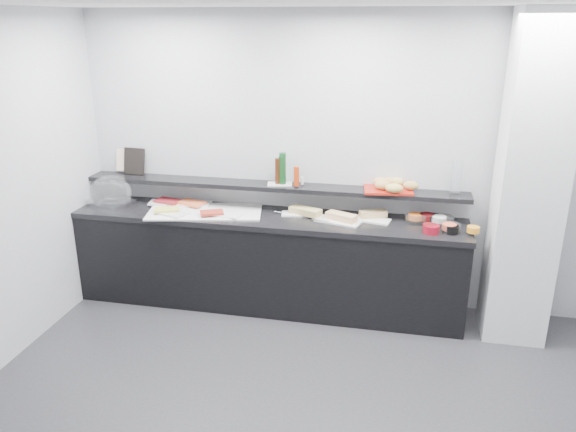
% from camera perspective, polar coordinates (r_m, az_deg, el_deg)
% --- Properties ---
extents(back_wall, '(5.00, 0.02, 2.70)m').
position_cam_1_polar(back_wall, '(5.18, 6.16, 5.30)').
color(back_wall, '#ACAEB3').
rests_on(back_wall, ground).
extents(column, '(0.50, 0.50, 2.70)m').
position_cam_1_polar(column, '(4.92, 23.36, 3.06)').
color(column, silver).
rests_on(column, ground).
extents(buffet_cabinet, '(3.60, 0.60, 0.85)m').
position_cam_1_polar(buffet_cabinet, '(5.31, -2.09, -4.79)').
color(buffet_cabinet, black).
rests_on(buffet_cabinet, ground).
extents(counter_top, '(3.62, 0.62, 0.05)m').
position_cam_1_polar(counter_top, '(5.15, -2.15, -0.22)').
color(counter_top, black).
rests_on(counter_top, buffet_cabinet).
extents(wall_shelf, '(3.60, 0.25, 0.04)m').
position_cam_1_polar(wall_shelf, '(5.23, -1.73, 3.04)').
color(wall_shelf, black).
rests_on(wall_shelf, back_wall).
extents(cloche_base, '(0.50, 0.42, 0.04)m').
position_cam_1_polar(cloche_base, '(5.72, -17.54, 1.36)').
color(cloche_base, '#B7B9BF').
rests_on(cloche_base, counter_top).
extents(cloche_dome, '(0.47, 0.40, 0.34)m').
position_cam_1_polar(cloche_dome, '(5.66, -17.56, 2.29)').
color(cloche_dome, white).
rests_on(cloche_dome, cloche_base).
extents(linen_runner, '(1.12, 0.69, 0.01)m').
position_cam_1_polar(linen_runner, '(5.28, -8.42, 0.45)').
color(linen_runner, silver).
rests_on(linen_runner, counter_top).
extents(platter_meat_a, '(0.29, 0.22, 0.01)m').
position_cam_1_polar(platter_meat_a, '(5.57, -12.55, 1.36)').
color(platter_meat_a, silver).
rests_on(platter_meat_a, linen_runner).
extents(food_meat_a, '(0.26, 0.20, 0.02)m').
position_cam_1_polar(food_meat_a, '(5.54, -12.11, 1.52)').
color(food_meat_a, maroon).
rests_on(food_meat_a, platter_meat_a).
extents(platter_salmon, '(0.33, 0.24, 0.01)m').
position_cam_1_polar(platter_salmon, '(5.48, -9.49, 1.27)').
color(platter_salmon, white).
rests_on(platter_salmon, linen_runner).
extents(food_salmon, '(0.28, 0.22, 0.02)m').
position_cam_1_polar(food_salmon, '(5.44, -9.72, 1.33)').
color(food_salmon, '#F45E32').
rests_on(food_salmon, platter_salmon).
extents(platter_cheese, '(0.30, 0.25, 0.01)m').
position_cam_1_polar(platter_cheese, '(5.23, -11.55, 0.26)').
color(platter_cheese, silver).
rests_on(platter_cheese, linen_runner).
extents(food_cheese, '(0.26, 0.21, 0.02)m').
position_cam_1_polar(food_cheese, '(5.29, -12.23, 0.65)').
color(food_cheese, '#D1CB51').
rests_on(food_cheese, platter_cheese).
extents(platter_meat_b, '(0.33, 0.26, 0.01)m').
position_cam_1_polar(platter_meat_b, '(5.15, -6.24, 0.23)').
color(platter_meat_b, white).
rests_on(platter_meat_b, linen_runner).
extents(food_meat_b, '(0.24, 0.20, 0.02)m').
position_cam_1_polar(food_meat_b, '(5.13, -7.75, 0.34)').
color(food_meat_b, maroon).
rests_on(food_meat_b, platter_meat_b).
extents(sandwich_plate_left, '(0.35, 0.19, 0.01)m').
position_cam_1_polar(sandwich_plate_left, '(5.16, 1.21, 0.21)').
color(sandwich_plate_left, white).
rests_on(sandwich_plate_left, counter_top).
extents(sandwich_food_left, '(0.32, 0.21, 0.06)m').
position_cam_1_polar(sandwich_food_left, '(5.12, 1.77, 0.50)').
color(sandwich_food_left, tan).
rests_on(sandwich_food_left, sandwich_plate_left).
extents(tongs_left, '(0.16, 0.03, 0.01)m').
position_cam_1_polar(tongs_left, '(5.16, -0.59, 0.35)').
color(tongs_left, silver).
rests_on(tongs_left, sandwich_plate_left).
extents(sandwich_plate_mid, '(0.43, 0.28, 0.01)m').
position_cam_1_polar(sandwich_plate_mid, '(4.99, 5.11, -0.53)').
color(sandwich_plate_mid, silver).
rests_on(sandwich_plate_mid, counter_top).
extents(sandwich_food_mid, '(0.30, 0.21, 0.06)m').
position_cam_1_polar(sandwich_food_mid, '(4.99, 5.45, -0.07)').
color(sandwich_food_mid, tan).
rests_on(sandwich_food_mid, sandwich_plate_mid).
extents(tongs_mid, '(0.16, 0.03, 0.01)m').
position_cam_1_polar(tongs_mid, '(4.97, 3.30, -0.42)').
color(tongs_mid, silver).
rests_on(tongs_mid, sandwich_plate_mid).
extents(sandwich_plate_right, '(0.38, 0.22, 0.01)m').
position_cam_1_polar(sandwich_plate_right, '(5.06, 8.31, -0.38)').
color(sandwich_plate_right, white).
rests_on(sandwich_plate_right, counter_top).
extents(sandwich_food_right, '(0.26, 0.18, 0.06)m').
position_cam_1_polar(sandwich_food_right, '(5.10, 8.65, 0.23)').
color(sandwich_food_right, tan).
rests_on(sandwich_food_right, sandwich_plate_right).
extents(tongs_right, '(0.16, 0.03, 0.01)m').
position_cam_1_polar(tongs_right, '(5.02, 6.86, -0.31)').
color(tongs_right, '#B9BBC1').
rests_on(tongs_right, sandwich_plate_right).
extents(bowl_glass_fruit, '(0.24, 0.24, 0.07)m').
position_cam_1_polar(bowl_glass_fruit, '(5.07, 12.85, -0.30)').
color(bowl_glass_fruit, white).
rests_on(bowl_glass_fruit, counter_top).
extents(fill_glass_fruit, '(0.13, 0.13, 0.05)m').
position_cam_1_polar(fill_glass_fruit, '(5.10, 12.82, -0.05)').
color(fill_glass_fruit, orange).
rests_on(fill_glass_fruit, bowl_glass_fruit).
extents(bowl_black_jam, '(0.16, 0.16, 0.07)m').
position_cam_1_polar(bowl_black_jam, '(5.12, 14.53, -0.25)').
color(bowl_black_jam, black).
rests_on(bowl_black_jam, counter_top).
extents(fill_black_jam, '(0.17, 0.17, 0.05)m').
position_cam_1_polar(fill_black_jam, '(5.12, 13.94, -0.06)').
color(fill_black_jam, '#600D10').
rests_on(fill_black_jam, bowl_black_jam).
extents(bowl_glass_cream, '(0.22, 0.22, 0.07)m').
position_cam_1_polar(bowl_glass_cream, '(5.09, 15.35, -0.43)').
color(bowl_glass_cream, silver).
rests_on(bowl_glass_cream, counter_top).
extents(fill_glass_cream, '(0.14, 0.14, 0.05)m').
position_cam_1_polar(fill_glass_cream, '(5.09, 15.10, -0.29)').
color(fill_glass_cream, white).
rests_on(fill_glass_cream, bowl_glass_cream).
extents(bowl_red_jam, '(0.15, 0.15, 0.07)m').
position_cam_1_polar(bowl_red_jam, '(4.86, 14.33, -1.29)').
color(bowl_red_jam, maroon).
rests_on(bowl_red_jam, counter_top).
extents(fill_red_jam, '(0.10, 0.10, 0.05)m').
position_cam_1_polar(fill_red_jam, '(4.87, 14.10, -1.07)').
color(fill_red_jam, '#580C10').
rests_on(fill_red_jam, bowl_red_jam).
extents(bowl_glass_salmon, '(0.16, 0.16, 0.07)m').
position_cam_1_polar(bowl_glass_salmon, '(4.93, 16.21, -1.17)').
color(bowl_glass_salmon, silver).
rests_on(bowl_glass_salmon, counter_top).
extents(fill_glass_salmon, '(0.15, 0.15, 0.05)m').
position_cam_1_polar(fill_glass_salmon, '(4.92, 16.06, -1.07)').
color(fill_glass_salmon, '#E15937').
rests_on(fill_glass_salmon, bowl_glass_salmon).
extents(bowl_black_fruit, '(0.12, 0.12, 0.07)m').
position_cam_1_polar(bowl_black_fruit, '(4.90, 16.31, -1.31)').
color(bowl_black_fruit, black).
rests_on(bowl_black_fruit, counter_top).
extents(fill_black_fruit, '(0.13, 0.13, 0.05)m').
position_cam_1_polar(fill_black_fruit, '(4.91, 18.30, -1.31)').
color(fill_black_fruit, orange).
rests_on(fill_black_fruit, bowl_black_fruit).
extents(framed_print, '(0.22, 0.09, 0.26)m').
position_cam_1_polar(framed_print, '(5.74, -15.35, 5.39)').
color(framed_print, black).
rests_on(framed_print, wall_shelf).
extents(print_art, '(0.19, 0.05, 0.22)m').
position_cam_1_polar(print_art, '(5.81, -16.18, 5.48)').
color(print_art, beige).
rests_on(print_art, framed_print).
extents(condiment_tray, '(0.25, 0.18, 0.01)m').
position_cam_1_polar(condiment_tray, '(5.20, -0.83, 3.27)').
color(condiment_tray, white).
rests_on(condiment_tray, wall_shelf).
extents(bottle_green_a, '(0.07, 0.07, 0.26)m').
position_cam_1_polar(bottle_green_a, '(5.16, -0.58, 4.69)').
color(bottle_green_a, '#0F3916').
rests_on(bottle_green_a, condiment_tray).
extents(bottle_brown, '(0.05, 0.05, 0.24)m').
position_cam_1_polar(bottle_brown, '(5.16, -1.04, 4.59)').
color(bottle_brown, '#3B190A').
rests_on(bottle_brown, condiment_tray).
extents(bottle_green_b, '(0.08, 0.08, 0.28)m').
position_cam_1_polar(bottle_green_b, '(5.20, -0.55, 4.93)').
color(bottle_green_b, '#0F3A1B').
rests_on(bottle_green_b, condiment_tray).
extents(bottle_hot, '(0.06, 0.06, 0.18)m').
position_cam_1_polar(bottle_hot, '(5.10, 0.86, 4.06)').
color(bottle_hot, '#AF330C').
rests_on(bottle_hot, condiment_tray).
extents(shaker_salt, '(0.04, 0.04, 0.07)m').
position_cam_1_polar(shaker_salt, '(5.14, 0.80, 3.55)').
color(shaker_salt, white).
rests_on(shaker_salt, condiment_tray).
extents(shaker_pepper, '(0.03, 0.03, 0.07)m').
position_cam_1_polar(shaker_pepper, '(5.17, 1.46, 3.62)').
color(shaker_pepper, silver).
rests_on(shaker_pepper, condiment_tray).
extents(bread_tray, '(0.46, 0.35, 0.02)m').
position_cam_1_polar(bread_tray, '(5.09, 10.14, 2.64)').
color(bread_tray, '#9F1D11').
rests_on(bread_tray, wall_shelf).
extents(bread_roll_nw, '(0.13, 0.09, 0.08)m').
position_cam_1_polar(bread_roll_nw, '(5.14, 9.37, 3.43)').
color(bread_roll_nw, tan).
rests_on(bread_roll_nw, bread_tray).
extents(bread_roll_n, '(0.15, 0.12, 0.08)m').
position_cam_1_polar(bread_roll_n, '(5.16, 10.38, 3.44)').
color(bread_roll_n, '#B39244').
rests_on(bread_roll_n, bread_tray).
extents(bread_roll_ne, '(0.15, 0.11, 0.08)m').
position_cam_1_polar(bread_roll_ne, '(5.16, 11.00, 3.39)').
color(bread_roll_ne, gold).
rests_on(bread_roll_ne, bread_tray).
extents(bread_roll_sw, '(0.16, 0.11, 0.08)m').
position_cam_1_polar(bread_roll_sw, '(5.04, 9.62, 3.10)').
color(bread_roll_sw, '#AD8442').
rests_on(bread_roll_sw, bread_tray).
extents(bread_roll_s, '(0.16, 0.11, 0.08)m').
position_cam_1_polar(bread_roll_s, '(4.97, 10.74, 2.79)').
color(bread_roll_s, tan).
rests_on(bread_roll_s, bread_tray).
extents(bread_roll_mide, '(0.15, 0.10, 0.08)m').
position_cam_1_polar(bread_roll_mide, '(5.08, 12.35, 3.04)').
color(bread_roll_mide, '#B08A43').
rests_on(bread_roll_mide, bread_tray).
extents(carafe, '(0.11, 0.11, 0.30)m').
position_cam_1_polar(carafe, '(5.09, 16.71, 3.76)').
color(carafe, silver).
rests_on(carafe, wall_shelf).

